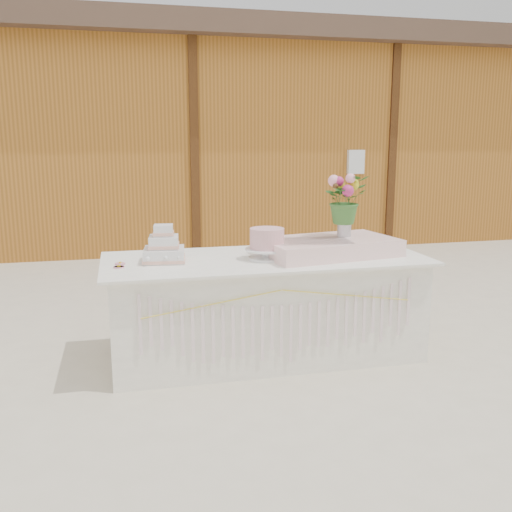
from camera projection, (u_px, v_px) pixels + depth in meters
The scene contains 9 objects.
ground at pixel (265, 354), 4.42m from camera, with size 80.00×80.00×0.00m, color beige.
barn at pixel (179, 136), 9.79m from camera, with size 12.60×4.60×3.30m.
cake_table at pixel (265, 307), 4.33m from camera, with size 2.40×1.00×0.77m.
wedding_cake at pixel (164, 249), 4.11m from camera, with size 0.33×0.33×0.27m.
pink_cake_stand at pixel (267, 242), 4.17m from camera, with size 0.32×0.32×0.23m.
satin_runner at pixel (329, 247), 4.33m from camera, with size 1.00×0.58×0.13m, color #FFD1CD.
flower_vase at pixel (344, 227), 4.42m from camera, with size 0.11×0.11×0.15m, color silver.
bouquet at pixel (345, 193), 4.36m from camera, with size 0.34×0.29×0.38m, color #356829.
loose_flowers at pixel (123, 261), 4.08m from camera, with size 0.15×0.36×0.02m, color pink, non-canonical shape.
Camera 1 is at (-1.04, -4.04, 1.64)m, focal length 40.00 mm.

